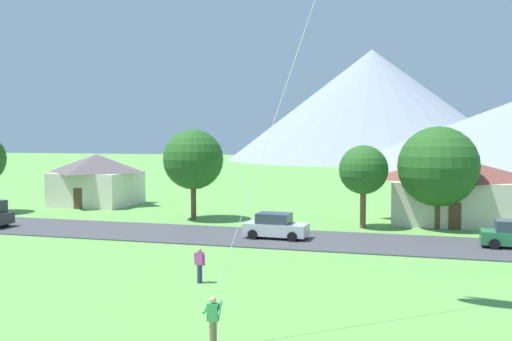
% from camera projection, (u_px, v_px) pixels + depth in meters
% --- Properties ---
extents(road_strip, '(160.00, 7.19, 0.08)m').
position_uv_depth(road_strip, '(263.00, 238.00, 38.14)').
color(road_strip, '#424247').
rests_on(road_strip, ground).
extents(mountain_far_east_ridge, '(86.71, 86.71, 33.15)m').
position_uv_depth(mountain_far_east_ridge, '(371.00, 105.00, 169.53)').
color(mountain_far_east_ridge, gray).
rests_on(mountain_far_east_ridge, ground).
extents(house_leftmost, '(9.94, 8.24, 5.26)m').
position_uv_depth(house_leftmost, '(452.00, 188.00, 45.23)').
color(house_leftmost, beige).
rests_on(house_leftmost, ground).
extents(house_left_center, '(7.88, 7.34, 5.14)m').
position_uv_depth(house_left_center, '(97.00, 179.00, 56.74)').
color(house_left_center, beige).
rests_on(house_left_center, ground).
extents(tree_near_left, '(3.68, 3.68, 6.25)m').
position_uv_depth(tree_near_left, '(363.00, 170.00, 42.14)').
color(tree_near_left, brown).
rests_on(tree_near_left, ground).
extents(tree_left_of_center, '(4.97, 4.97, 7.50)m').
position_uv_depth(tree_left_of_center, '(193.00, 159.00, 46.41)').
color(tree_left_of_center, brown).
rests_on(tree_left_of_center, ground).
extents(tree_center, '(5.97, 5.97, 7.65)m').
position_uv_depth(tree_center, '(438.00, 166.00, 41.87)').
color(tree_center, brown).
rests_on(tree_center, ground).
extents(parked_car_silver_west_end, '(4.28, 2.23, 1.68)m').
position_uv_depth(parked_car_silver_west_end, '(276.00, 226.00, 37.68)').
color(parked_car_silver_west_end, '#B7BCC1').
rests_on(parked_car_silver_west_end, road_strip).
extents(watcher_person, '(0.56, 0.24, 1.68)m').
position_uv_depth(watcher_person, '(200.00, 264.00, 26.34)').
color(watcher_person, navy).
rests_on(watcher_person, ground).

